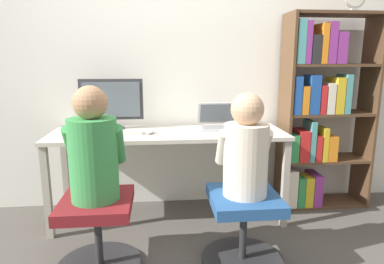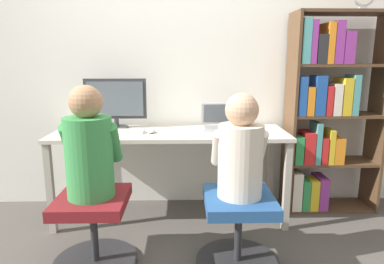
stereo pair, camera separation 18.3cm
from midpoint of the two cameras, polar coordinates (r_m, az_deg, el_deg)
The scene contains 12 objects.
ground_plane at distance 2.75m, azimuth -1.71°, elevation -16.52°, with size 14.00×14.00×0.00m, color #4C4742.
wall_back at distance 3.08m, azimuth -1.81°, elevation 11.73°, with size 10.00×0.05×2.60m.
desk at distance 2.79m, azimuth -1.77°, elevation -1.53°, with size 1.88×0.59×0.74m.
desktop_monitor at distance 2.93m, azimuth -10.89°, elevation 4.77°, with size 0.52×0.20×0.42m.
laptop at distance 2.90m, azimuth 6.91°, elevation 1.42°, with size 0.35×0.31×0.21m.
keyboard at distance 2.76m, azimuth -10.57°, elevation 0.07°, with size 0.43×0.13×0.03m.
computer_mouse_by_keyboard at distance 2.73m, azimuth -4.92°, elevation 0.20°, with size 0.07×0.11×0.04m.
office_chair_left at distance 2.33m, azimuth -13.82°, elevation -15.33°, with size 0.54×0.54×0.48m.
office_chair_right at distance 2.30m, azimuth 10.07°, elevation -15.50°, with size 0.54×0.54×0.48m.
person_at_monitor at distance 2.15m, azimuth -14.49°, elevation -2.65°, with size 0.35×0.32×0.69m.
person_at_laptop at distance 2.12m, azimuth 10.55°, elevation -3.20°, with size 0.34×0.30×0.64m.
bookshelf at distance 3.15m, azimuth 22.78°, elevation 2.74°, with size 0.79×0.31×1.70m.
Camera 2 is at (0.11, -2.42, 1.31)m, focal length 32.00 mm.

